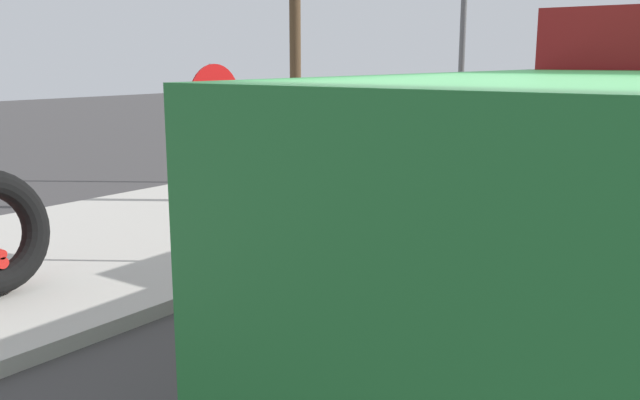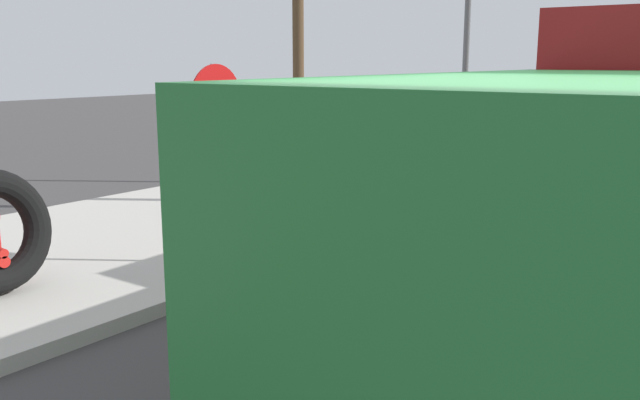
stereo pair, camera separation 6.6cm
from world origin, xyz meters
The scene contains 4 objects.
stop_sign centered at (1.90, 4.53, 1.75)m, with size 0.76×0.08×2.30m.
dump_truck_green centered at (2.15, 0.13, 1.61)m, with size 7.09×3.03×3.00m.
bare_tree centered at (5.19, 6.01, 3.31)m, with size 1.39×1.39×5.97m.
street_light_pole centered at (9.03, 4.92, 3.52)m, with size 0.12×0.12×6.74m, color #595B5E.
Camera 2 is at (-3.48, -1.10, 2.49)m, focal length 38.14 mm.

